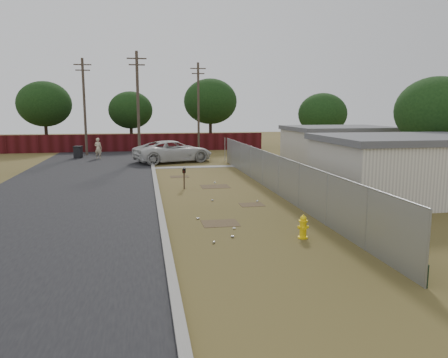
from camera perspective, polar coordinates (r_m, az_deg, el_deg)
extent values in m
plane|color=brown|center=(21.86, -0.69, -2.38)|extent=(120.00, 120.00, 0.00)
cube|color=black|center=(29.69, -17.81, 0.27)|extent=(9.00, 60.00, 0.02)
cube|color=#A09D95|center=(29.43, -9.10, 0.62)|extent=(0.25, 60.00, 0.12)
cube|color=#A09D95|center=(33.10, -4.05, 1.57)|extent=(6.20, 1.00, 0.03)
cylinder|color=gray|center=(11.81, 25.10, -8.35)|extent=(0.06, 0.06, 2.00)
cylinder|color=gray|center=(14.25, 18.11, -5.01)|extent=(0.06, 0.06, 2.00)
cylinder|color=gray|center=(16.87, 13.28, -2.63)|extent=(0.06, 0.06, 2.00)
cylinder|color=gray|center=(19.61, 9.78, -0.89)|extent=(0.06, 0.06, 2.00)
cylinder|color=gray|center=(22.41, 7.15, 0.43)|extent=(0.06, 0.06, 2.00)
cylinder|color=gray|center=(25.25, 5.10, 1.45)|extent=(0.06, 0.06, 2.00)
cylinder|color=gray|center=(28.13, 3.48, 2.26)|extent=(0.06, 0.06, 2.00)
cylinder|color=gray|center=(31.03, 2.15, 2.92)|extent=(0.06, 0.06, 2.00)
cylinder|color=gray|center=(33.95, 1.05, 3.46)|extent=(0.06, 0.06, 2.00)
cylinder|color=gray|center=(36.88, 0.12, 3.92)|extent=(0.06, 0.06, 2.00)
cylinder|color=gray|center=(23.23, 6.45, 3.24)|extent=(0.04, 26.00, 0.04)
cube|color=gray|center=(23.35, 6.41, 0.80)|extent=(0.01, 26.00, 2.00)
cube|color=black|center=(23.48, 6.52, -0.89)|extent=(0.03, 26.00, 0.60)
cube|color=#490F14|center=(46.30, -13.38, 4.62)|extent=(30.00, 0.12, 1.80)
cylinder|color=#4A3C31|center=(37.11, -11.15, 9.19)|extent=(0.24, 0.24, 9.00)
cube|color=#4A3C31|center=(37.33, -11.34, 15.18)|extent=(1.60, 0.10, 0.10)
cube|color=#4A3C31|center=(37.28, -11.32, 14.42)|extent=(1.30, 0.10, 0.10)
cylinder|color=#4A3C31|center=(43.44, -17.75, 8.90)|extent=(0.24, 0.24, 9.00)
cube|color=#4A3C31|center=(43.63, -18.01, 14.02)|extent=(1.60, 0.10, 0.10)
cube|color=#4A3C31|center=(43.59, -17.98, 13.37)|extent=(1.30, 0.10, 0.10)
cylinder|color=#4A3C31|center=(45.46, -3.36, 9.31)|extent=(0.24, 0.24, 9.00)
cube|color=#4A3C31|center=(45.63, -3.41, 14.21)|extent=(1.60, 0.10, 0.10)
cube|color=#4A3C31|center=(45.59, -3.40, 13.59)|extent=(1.30, 0.10, 0.10)
cube|color=silver|center=(23.09, 22.82, 1.04)|extent=(8.00, 6.00, 2.80)
cube|color=#545459|center=(22.94, 23.06, 4.87)|extent=(8.32, 6.24, 0.30)
cube|color=silver|center=(33.38, 14.68, 3.75)|extent=(7.00, 6.00, 2.80)
cube|color=#545459|center=(33.28, 14.79, 6.41)|extent=(7.28, 6.24, 0.30)
cylinder|color=#2E1F15|center=(51.25, -22.19, 5.44)|extent=(0.36, 0.36, 3.30)
ellipsoid|color=black|center=(51.18, -22.41, 9.05)|extent=(5.70, 5.70, 4.84)
cylinder|color=#2E1F15|center=(51.21, -12.00, 5.67)|extent=(0.36, 0.36, 2.86)
ellipsoid|color=black|center=(51.13, -12.11, 8.80)|extent=(4.94, 4.94, 4.20)
cylinder|color=#2E1F15|center=(50.75, -1.78, 6.21)|extent=(0.36, 0.36, 3.52)
ellipsoid|color=black|center=(50.69, -1.80, 10.10)|extent=(6.08, 6.08, 5.17)
cylinder|color=#2E1F15|center=(42.60, 12.62, 4.83)|extent=(0.36, 0.36, 2.64)
ellipsoid|color=black|center=(42.49, 12.74, 8.30)|extent=(4.56, 4.56, 3.88)
cylinder|color=#2E1F15|center=(30.00, 25.64, 2.63)|extent=(0.36, 0.36, 2.86)
ellipsoid|color=black|center=(29.86, 26.01, 7.96)|extent=(4.94, 4.94, 4.20)
cylinder|color=yellow|center=(15.28, 10.26, -7.51)|extent=(0.35, 0.35, 0.06)
cylinder|color=yellow|center=(15.20, 10.29, -6.45)|extent=(0.25, 0.25, 0.57)
cylinder|color=yellow|center=(15.13, 10.32, -5.41)|extent=(0.32, 0.32, 0.05)
sphere|color=yellow|center=(15.11, 10.33, -5.13)|extent=(0.24, 0.24, 0.23)
cylinder|color=yellow|center=(15.08, 10.34, -4.69)|extent=(0.04, 0.04, 0.06)
cylinder|color=yellow|center=(15.14, 9.80, -6.23)|extent=(0.10, 0.11, 0.11)
cylinder|color=yellow|center=(15.22, 10.79, -6.17)|extent=(0.10, 0.11, 0.11)
cylinder|color=yellow|center=(15.06, 10.46, -6.34)|extent=(0.14, 0.12, 0.14)
cube|color=brown|center=(24.08, -5.22, -0.17)|extent=(0.10, 0.10, 0.97)
cube|color=black|center=(24.00, -5.24, 1.05)|extent=(0.23, 0.49, 0.18)
cylinder|color=black|center=(23.99, -5.24, 1.25)|extent=(0.23, 0.49, 0.18)
cube|color=#B51F0C|center=(23.75, -5.26, 0.96)|extent=(0.02, 0.04, 0.10)
imported|color=silver|center=(36.32, -6.63, 3.62)|extent=(7.10, 4.93, 1.80)
imported|color=#C4B28F|center=(40.00, -16.11, 3.87)|extent=(0.79, 0.66, 1.86)
cube|color=black|center=(41.16, -18.52, 3.31)|extent=(0.75, 0.75, 1.03)
cube|color=black|center=(41.11, -18.55, 4.05)|extent=(0.82, 0.82, 0.09)
cylinder|color=black|center=(40.80, -18.20, 2.70)|extent=(0.09, 0.22, 0.21)
cylinder|color=white|center=(16.12, 1.33, -6.44)|extent=(0.11, 0.08, 0.07)
cylinder|color=#A3A3A8|center=(17.53, -3.43, -5.17)|extent=(0.11, 0.09, 0.07)
cylinder|color=white|center=(20.84, 4.36, -2.87)|extent=(0.12, 0.12, 0.07)
cylinder|color=#A3A3A8|center=(15.10, 1.12, -7.53)|extent=(0.12, 0.11, 0.07)
cylinder|color=white|center=(25.91, -1.22, -0.47)|extent=(0.12, 0.12, 0.07)
cylinder|color=#A3A3A8|center=(20.94, -1.51, -2.79)|extent=(0.12, 0.11, 0.07)
cylinder|color=#A3A3A8|center=(14.47, -1.34, -8.27)|extent=(0.12, 0.12, 0.07)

